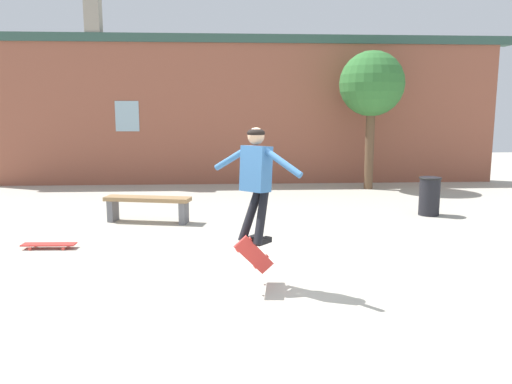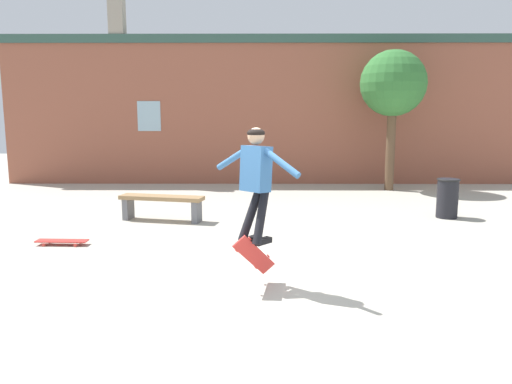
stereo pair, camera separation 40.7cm
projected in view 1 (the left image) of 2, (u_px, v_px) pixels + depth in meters
The scene contains 8 objects.
ground_plane at pixel (267, 283), 6.54m from camera, with size 40.00×40.00×0.00m, color #B2AD9E.
building_backdrop at pixel (241, 108), 15.28m from camera, with size 16.58×0.52×5.67m.
tree_right at pixel (372, 85), 14.01m from camera, with size 1.82×1.82×3.90m.
park_bench at pixel (148, 204), 10.07m from camera, with size 1.79×0.74×0.52m.
trash_bin at pixel (429, 195), 10.75m from camera, with size 0.47×0.47×0.83m.
skater at pixel (256, 175), 6.16m from camera, with size 1.06×0.96×1.45m.
skateboard_flipping at pixel (254, 255), 6.29m from camera, with size 0.54×0.51×0.64m.
skateboard_resting at pixel (49, 244), 8.17m from camera, with size 0.87×0.26×0.08m.
Camera 1 is at (-0.52, -6.24, 2.23)m, focal length 35.00 mm.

